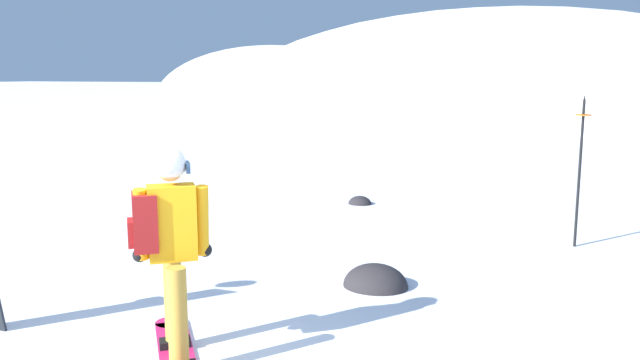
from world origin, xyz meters
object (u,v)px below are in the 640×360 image
at_px(snowboarder_main, 169,250).
at_px(piste_marker_near, 580,161).
at_px(rock_dark, 375,286).
at_px(rock_mid, 360,204).

relative_size(snowboarder_main, piste_marker_near, 0.86).
distance_m(rock_dark, rock_mid, 4.39).
height_order(snowboarder_main, rock_dark, snowboarder_main).
bearing_deg(rock_mid, rock_dark, -70.91).
xyz_separation_m(snowboarder_main, piste_marker_near, (3.07, 4.80, 0.22)).
distance_m(piste_marker_near, rock_mid, 4.02).
relative_size(snowboarder_main, rock_mid, 4.16).
bearing_deg(rock_mid, snowboarder_main, -86.34).
relative_size(snowboarder_main, rock_dark, 2.43).
height_order(snowboarder_main, piste_marker_near, piste_marker_near).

